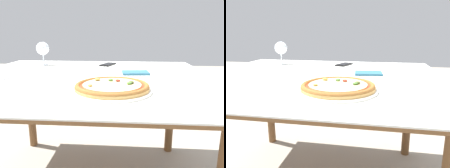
{
  "view_description": "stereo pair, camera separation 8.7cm",
  "coord_description": "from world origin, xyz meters",
  "views": [
    {
      "loc": [
        0.23,
        -1.14,
        0.94
      ],
      "look_at": [
        0.17,
        -0.29,
        0.73
      ],
      "focal_mm": 35.0,
      "sensor_mm": 36.0,
      "label": 1
    },
    {
      "loc": [
        0.32,
        -1.13,
        0.94
      ],
      "look_at": [
        0.17,
        -0.29,
        0.73
      ],
      "focal_mm": 35.0,
      "sensor_mm": 36.0,
      "label": 2
    }
  ],
  "objects": [
    {
      "name": "dining_table",
      "position": [
        0.0,
        0.0,
        0.63
      ],
      "size": [
        1.34,
        1.18,
        0.7
      ],
      "color": "brown",
      "rests_on": "ground_plane"
    },
    {
      "name": "pizza_plate",
      "position": [
        0.17,
        -0.29,
        0.72
      ],
      "size": [
        0.32,
        0.32,
        0.04
      ],
      "color": "white",
      "rests_on": "dining_table"
    },
    {
      "name": "napkin_folded",
      "position": [
        0.27,
        0.09,
        0.71
      ],
      "size": [
        0.16,
        0.12,
        0.01
      ],
      "color": "#2D607A",
      "rests_on": "dining_table"
    },
    {
      "name": "wine_glass_far_left",
      "position": [
        -0.37,
        0.36,
        0.82
      ],
      "size": [
        0.09,
        0.09,
        0.16
      ],
      "color": "silver",
      "rests_on": "dining_table"
    },
    {
      "name": "fork",
      "position": [
        -0.4,
        -0.16,
        0.71
      ],
      "size": [
        0.04,
        0.17,
        0.0
      ],
      "color": "silver",
      "rests_on": "dining_table"
    },
    {
      "name": "cell_phone",
      "position": [
        0.08,
        0.4,
        0.71
      ],
      "size": [
        0.12,
        0.16,
        0.01
      ],
      "color": "black",
      "rests_on": "dining_table"
    }
  ]
}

